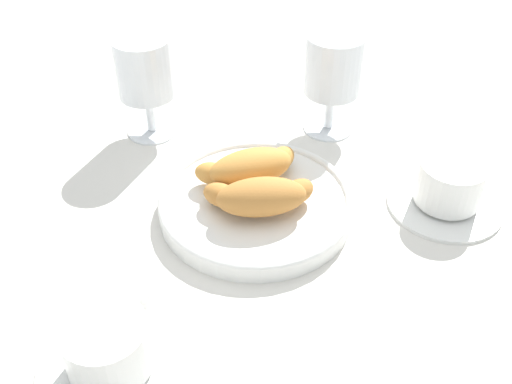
{
  "coord_description": "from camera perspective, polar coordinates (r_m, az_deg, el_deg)",
  "views": [
    {
      "loc": [
        -0.14,
        -0.51,
        0.47
      ],
      "look_at": [
        -0.01,
        0.01,
        0.03
      ],
      "focal_mm": 42.13,
      "sensor_mm": 36.0,
      "label": 1
    }
  ],
  "objects": [
    {
      "name": "ground_plane",
      "position": [
        0.71,
        1.22,
        -1.95
      ],
      "size": [
        2.2,
        2.2,
        0.0
      ],
      "primitive_type": "plane",
      "color": "silver"
    },
    {
      "name": "coffee_cup_far",
      "position": [
        0.74,
        17.83,
        0.42
      ],
      "size": [
        0.14,
        0.14,
        0.06
      ],
      "color": "white",
      "rests_on": "ground_plane"
    },
    {
      "name": "croissant_large",
      "position": [
        0.66,
        0.49,
        -0.41
      ],
      "size": [
        0.14,
        0.07,
        0.04
      ],
      "color": "#BC7A38",
      "rests_on": "pastry_plate"
    },
    {
      "name": "coffee_cup_near",
      "position": [
        0.56,
        -13.73,
        -14.47
      ],
      "size": [
        0.14,
        0.14,
        0.06
      ],
      "color": "white",
      "rests_on": "ground_plane"
    },
    {
      "name": "juice_glass_left",
      "position": [
        0.81,
        -10.52,
        11.16
      ],
      "size": [
        0.08,
        0.08,
        0.14
      ],
      "color": "white",
      "rests_on": "ground_plane"
    },
    {
      "name": "juice_glass_right",
      "position": [
        0.81,
        7.35,
        11.58
      ],
      "size": [
        0.08,
        0.08,
        0.14
      ],
      "color": "white",
      "rests_on": "ground_plane"
    },
    {
      "name": "pastry_plate",
      "position": [
        0.7,
        0.0,
        -1.07
      ],
      "size": [
        0.23,
        0.23,
        0.02
      ],
      "color": "white",
      "rests_on": "ground_plane"
    },
    {
      "name": "croissant_small",
      "position": [
        0.7,
        -0.58,
        2.4
      ],
      "size": [
        0.14,
        0.07,
        0.04
      ],
      "color": "#CC893D",
      "rests_on": "pastry_plate"
    }
  ]
}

